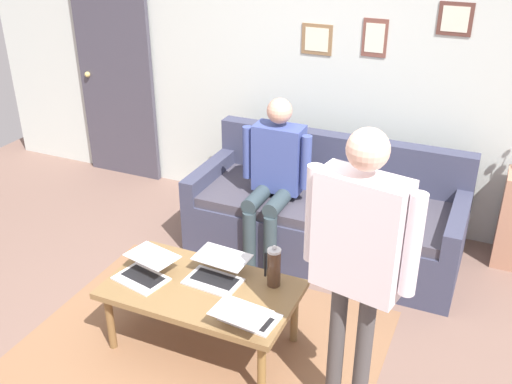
# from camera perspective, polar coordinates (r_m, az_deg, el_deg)

# --- Properties ---
(ground_plane) EXTENTS (7.68, 7.68, 0.00)m
(ground_plane) POSITION_cam_1_polar(r_m,az_deg,el_deg) (3.83, -4.30, -15.87)
(ground_plane) COLOR #795B50
(area_rug) EXTENTS (2.21, 1.86, 0.01)m
(area_rug) POSITION_cam_1_polar(r_m,az_deg,el_deg) (3.87, -5.76, -15.25)
(area_rug) COLOR #895F41
(area_rug) RESTS_ON ground_plane
(back_wall) EXTENTS (7.04, 0.11, 2.70)m
(back_wall) POSITION_cam_1_polar(r_m,az_deg,el_deg) (5.01, 7.19, 12.27)
(back_wall) COLOR silver
(back_wall) RESTS_ON ground_plane
(interior_door) EXTENTS (0.82, 0.09, 2.05)m
(interior_door) POSITION_cam_1_polar(r_m,az_deg,el_deg) (5.96, -13.43, 10.85)
(interior_door) COLOR #44404D
(interior_door) RESTS_ON ground_plane
(couch) EXTENTS (2.10, 0.89, 0.88)m
(couch) POSITION_cam_1_polar(r_m,az_deg,el_deg) (4.71, 6.81, -2.41)
(couch) COLOR #3A3D55
(couch) RESTS_ON ground_plane
(coffee_table) EXTENTS (1.17, 0.67, 0.45)m
(coffee_table) POSITION_cam_1_polar(r_m,az_deg,el_deg) (3.69, -5.28, -9.73)
(coffee_table) COLOR brown
(coffee_table) RESTS_ON ground_plane
(laptop_left) EXTENTS (0.36, 0.35, 0.13)m
(laptop_left) POSITION_cam_1_polar(r_m,az_deg,el_deg) (3.70, -3.87, -7.81)
(laptop_left) COLOR silver
(laptop_left) RESTS_ON coffee_table
(laptop_center) EXTENTS (0.38, 0.39, 0.12)m
(laptop_center) POSITION_cam_1_polar(r_m,az_deg,el_deg) (3.77, -10.71, -7.49)
(laptop_center) COLOR silver
(laptop_center) RESTS_ON coffee_table
(laptop_right) EXTENTS (0.34, 0.34, 0.12)m
(laptop_right) POSITION_cam_1_polar(r_m,az_deg,el_deg) (3.35, -0.88, -11.92)
(laptop_right) COLOR silver
(laptop_right) RESTS_ON coffee_table
(french_press) EXTENTS (0.10, 0.08, 0.28)m
(french_press) POSITION_cam_1_polar(r_m,az_deg,el_deg) (3.59, 1.74, -7.29)
(french_press) COLOR #4C3323
(french_press) RESTS_ON coffee_table
(person_standing) EXTENTS (0.59, 0.27, 1.70)m
(person_standing) POSITION_cam_1_polar(r_m,az_deg,el_deg) (2.85, 9.95, -5.42)
(person_standing) COLOR #494444
(person_standing) RESTS_ON ground_plane
(person_seated) EXTENTS (0.55, 0.51, 1.28)m
(person_seated) POSITION_cam_1_polar(r_m,az_deg,el_deg) (4.43, 1.80, 1.96)
(person_seated) COLOR #303F45
(person_seated) RESTS_ON ground_plane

